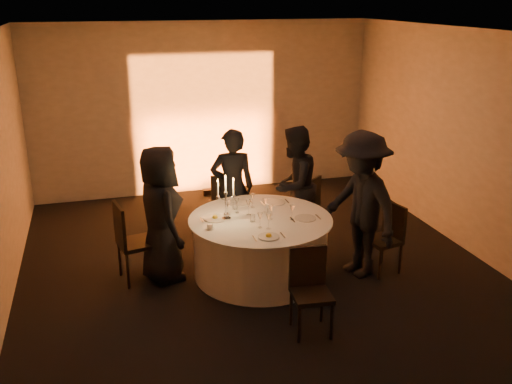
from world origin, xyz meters
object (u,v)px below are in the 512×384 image
object	(u,v)px
guest_back_right	(294,185)
candelabra	(226,204)
guest_back_left	(232,188)
guest_left	(161,214)
chair_back_right	(307,203)
guest_right	(361,205)
chair_right	(387,234)
coffee_cup	(210,227)
chair_left	(130,238)
chair_back_left	(226,201)
chair_front	(310,285)
banquet_table	(260,246)

from	to	relation	value
guest_back_right	candelabra	distance (m)	1.42
guest_back_left	guest_back_right	world-z (taller)	guest_back_right
guest_left	guest_back_left	world-z (taller)	guest_left
guest_back_right	chair_back_right	bearing A→B (deg)	168.81
chair_back_right	guest_right	xyz separation A→B (m)	(0.19, -1.34, 0.43)
chair_right	guest_left	xyz separation A→B (m)	(-2.80, 0.59, 0.35)
coffee_cup	guest_left	bearing A→B (deg)	142.41
chair_left	chair_back_left	bearing A→B (deg)	-66.07
guest_left	guest_right	distance (m)	2.48
guest_right	coffee_cup	world-z (taller)	guest_right
chair_back_right	chair_front	size ratio (longest dim) A/B	0.98
chair_back_right	chair_right	bearing A→B (deg)	70.45
chair_left	chair_back_left	xyz separation A→B (m)	(1.44, 1.00, -0.02)
guest_left	guest_back_right	size ratio (longest dim) A/B	1.01
chair_back_right	coffee_cup	distance (m)	2.09
chair_right	guest_back_left	world-z (taller)	guest_back_left
chair_right	banquet_table	bearing A→B (deg)	-115.68
chair_back_right	guest_right	world-z (taller)	guest_right
banquet_table	chair_left	bearing A→B (deg)	170.19
chair_left	guest_right	distance (m)	2.88
chair_left	candelabra	distance (m)	1.25
banquet_table	guest_left	bearing A→B (deg)	168.42
guest_left	guest_back_left	distance (m)	1.35
guest_back_right	guest_left	bearing A→B (deg)	-23.01
chair_back_right	candelabra	distance (m)	1.78
guest_back_left	guest_back_right	xyz separation A→B (m)	(0.86, -0.15, 0.00)
chair_left	chair_back_left	size ratio (longest dim) A/B	1.03
banquet_table	guest_back_right	distance (m)	1.25
chair_back_right	candelabra	world-z (taller)	candelabra
guest_right	candelabra	bearing A→B (deg)	-118.11
candelabra	coffee_cup	bearing A→B (deg)	-135.98
guest_back_right	chair_front	bearing A→B (deg)	33.87
guest_back_left	coffee_cup	world-z (taller)	guest_back_left
guest_left	coffee_cup	world-z (taller)	guest_left
chair_right	guest_back_right	xyz separation A→B (m)	(-0.84, 1.22, 0.35)
chair_front	guest_right	xyz separation A→B (m)	(1.07, 1.04, 0.42)
chair_back_left	chair_back_right	bearing A→B (deg)	174.10
chair_back_left	coffee_cup	world-z (taller)	chair_back_left
banquet_table	guest_right	distance (m)	1.37
guest_left	banquet_table	bearing A→B (deg)	-113.16
chair_front	guest_back_left	bearing A→B (deg)	101.33
candelabra	chair_left	bearing A→B (deg)	170.87
chair_right	guest_back_right	bearing A→B (deg)	-158.92
chair_front	candelabra	distance (m)	1.61
chair_left	chair_right	size ratio (longest dim) A/B	1.14
chair_back_left	guest_back_right	xyz separation A→B (m)	(0.91, -0.40, 0.29)
chair_back_right	guest_right	distance (m)	1.42
guest_back_left	candelabra	world-z (taller)	guest_back_left
chair_back_right	chair_front	xyz separation A→B (m)	(-0.88, -2.38, 0.01)
chair_right	chair_left	bearing A→B (deg)	-114.46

